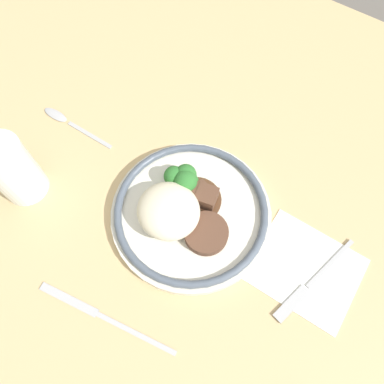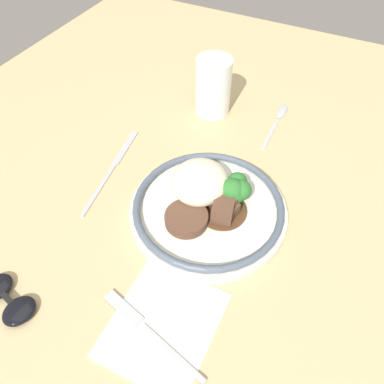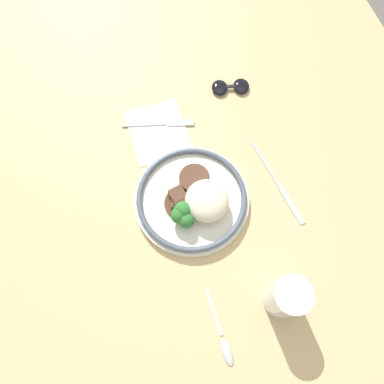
{
  "view_description": "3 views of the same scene",
  "coord_description": "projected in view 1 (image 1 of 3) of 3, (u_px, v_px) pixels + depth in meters",
  "views": [
    {
      "loc": [
        -0.1,
        0.15,
        0.6
      ],
      "look_at": [
        0.03,
        -0.05,
        0.08
      ],
      "focal_mm": 35.0,
      "sensor_mm": 36.0,
      "label": 1
    },
    {
      "loc": [
        -0.32,
        -0.17,
        0.53
      ],
      "look_at": [
        0.02,
        0.0,
        0.09
      ],
      "focal_mm": 35.0,
      "sensor_mm": 36.0,
      "label": 2
    },
    {
      "loc": [
        0.28,
        -0.11,
        0.82
      ],
      "look_at": [
        0.01,
        -0.02,
        0.08
      ],
      "focal_mm": 35.0,
      "sensor_mm": 36.0,
      "label": 3
    }
  ],
  "objects": [
    {
      "name": "dining_table",
      "position": [
        193.0,
        240.0,
        0.6
      ],
      "size": [
        1.45,
        1.22,
        0.04
      ],
      "color": "tan",
      "rests_on": "ground"
    },
    {
      "name": "napkin",
      "position": [
        306.0,
        269.0,
        0.56
      ],
      "size": [
        0.15,
        0.13,
        0.0
      ],
      "color": "white",
      "rests_on": "dining_table"
    },
    {
      "name": "juice_glass",
      "position": [
        15.0,
        172.0,
        0.57
      ],
      "size": [
        0.07,
        0.07,
        0.12
      ],
      "color": "orange",
      "rests_on": "dining_table"
    },
    {
      "name": "spoon",
      "position": [
        64.0,
        120.0,
        0.67
      ],
      "size": [
        0.15,
        0.02,
        0.01
      ],
      "rotation": [
        0.0,
        0.0,
        0.02
      ],
      "color": "#ADADB2",
      "rests_on": "dining_table"
    },
    {
      "name": "plate",
      "position": [
        187.0,
        209.0,
        0.58
      ],
      "size": [
        0.25,
        0.25,
        0.07
      ],
      "color": "silver",
      "rests_on": "dining_table"
    },
    {
      "name": "knife",
      "position": [
        101.0,
        316.0,
        0.53
      ],
      "size": [
        0.22,
        0.04,
        0.0
      ],
      "rotation": [
        0.0,
        0.0,
        0.16
      ],
      "color": "#ADADB2",
      "rests_on": "dining_table"
    },
    {
      "name": "ground_plane",
      "position": [
        193.0,
        244.0,
        0.62
      ],
      "size": [
        8.0,
        8.0,
        0.0
      ],
      "primitive_type": "plane",
      "color": "#5B5651"
    },
    {
      "name": "fork",
      "position": [
        308.0,
        286.0,
        0.55
      ],
      "size": [
        0.05,
        0.17,
        0.0
      ],
      "rotation": [
        0.0,
        0.0,
        1.32
      ],
      "color": "#ADADB2",
      "rests_on": "napkin"
    }
  ]
}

